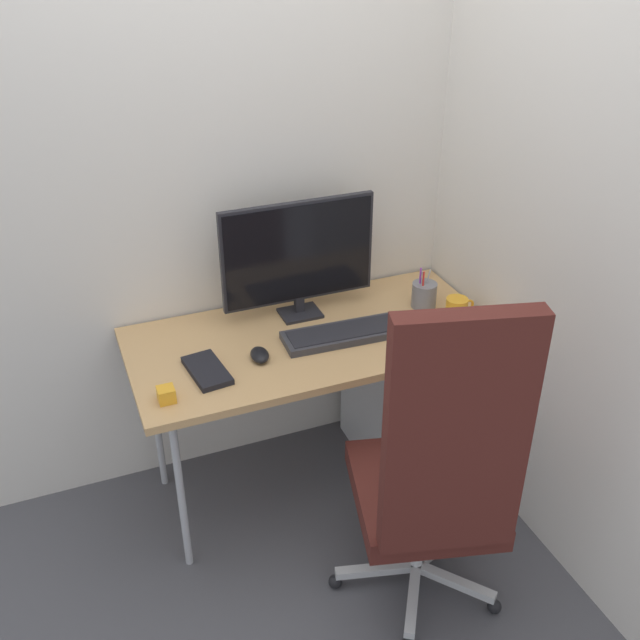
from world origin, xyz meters
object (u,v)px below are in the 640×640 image
(monitor, at_px, (298,255))
(coffee_mug, at_px, (457,308))
(filing_cabinet, at_px, (409,398))
(mouse, at_px, (260,355))
(desk_clamp_accessory, at_px, (166,395))
(keyboard, at_px, (345,334))
(pen_holder, at_px, (424,295))
(notebook, at_px, (207,370))
(office_chair, at_px, (438,472))

(monitor, bearing_deg, coffee_mug, -25.05)
(filing_cabinet, bearing_deg, mouse, -170.94)
(coffee_mug, bearing_deg, monitor, 154.95)
(coffee_mug, bearing_deg, filing_cabinet, 135.39)
(desk_clamp_accessory, bearing_deg, filing_cabinet, 12.59)
(monitor, bearing_deg, filing_cabinet, -18.37)
(keyboard, xyz_separation_m, pen_holder, (0.39, 0.10, 0.04))
(coffee_mug, xyz_separation_m, desk_clamp_accessory, (-1.16, -0.12, -0.02))
(filing_cabinet, bearing_deg, keyboard, -166.29)
(notebook, relative_size, coffee_mug, 1.82)
(keyboard, relative_size, notebook, 2.17)
(pen_holder, height_order, notebook, pen_holder)
(filing_cabinet, relative_size, keyboard, 1.25)
(office_chair, relative_size, notebook, 5.74)
(pen_holder, distance_m, coffee_mug, 0.15)
(filing_cabinet, distance_m, pen_holder, 0.49)
(filing_cabinet, bearing_deg, pen_holder, 22.21)
(filing_cabinet, relative_size, monitor, 0.99)
(keyboard, xyz_separation_m, coffee_mug, (0.46, -0.03, 0.03))
(filing_cabinet, distance_m, desk_clamp_accessory, 1.16)
(pen_holder, relative_size, desk_clamp_accessory, 3.05)
(pen_holder, bearing_deg, notebook, -171.28)
(keyboard, bearing_deg, filing_cabinet, 13.71)
(filing_cabinet, bearing_deg, coffee_mug, -44.61)
(office_chair, xyz_separation_m, keyboard, (-0.02, 0.68, 0.12))
(desk_clamp_accessory, bearing_deg, office_chair, -36.38)
(filing_cabinet, height_order, monitor, monitor)
(monitor, xyz_separation_m, notebook, (-0.44, -0.27, -0.24))
(mouse, height_order, coffee_mug, coffee_mug)
(coffee_mug, relative_size, desk_clamp_accessory, 2.17)
(notebook, xyz_separation_m, coffee_mug, (0.99, 0.01, 0.03))
(mouse, bearing_deg, notebook, -170.31)
(filing_cabinet, relative_size, desk_clamp_accessory, 10.69)
(keyboard, bearing_deg, pen_holder, 14.67)
(mouse, bearing_deg, monitor, 51.44)
(coffee_mug, bearing_deg, desk_clamp_accessory, -174.11)
(office_chair, relative_size, monitor, 2.09)
(office_chair, distance_m, coffee_mug, 0.80)
(monitor, relative_size, pen_holder, 3.56)
(office_chair, xyz_separation_m, coffee_mug, (0.44, 0.65, 0.15))
(desk_clamp_accessory, bearing_deg, keyboard, 12.03)
(filing_cabinet, height_order, keyboard, keyboard)
(keyboard, bearing_deg, notebook, -175.68)
(pen_holder, bearing_deg, mouse, -170.15)
(office_chair, relative_size, desk_clamp_accessory, 22.64)
(monitor, relative_size, mouse, 5.96)
(filing_cabinet, xyz_separation_m, coffee_mug, (0.11, -0.11, 0.48))
(office_chair, distance_m, pen_holder, 0.87)
(filing_cabinet, xyz_separation_m, desk_clamp_accessory, (-1.04, -0.23, 0.46))
(office_chair, relative_size, keyboard, 2.64)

